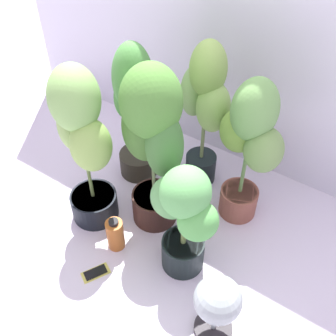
{
  "coord_description": "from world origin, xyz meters",
  "views": [
    {
      "loc": [
        0.88,
        -1.1,
        1.87
      ],
      "look_at": [
        -0.01,
        0.22,
        0.32
      ],
      "focal_mm": 43.55,
      "sensor_mm": 36.0,
      "label": 1
    }
  ],
  "objects_px": {
    "potted_plant_back_left": "(133,105)",
    "potted_plant_front_left": "(83,141)",
    "nutrient_bottle": "(115,234)",
    "cell_phone": "(96,273)",
    "floor_fan": "(218,302)",
    "potted_plant_center": "(152,136)",
    "potted_plant_back_right": "(250,143)",
    "potted_plant_back_center": "(205,105)",
    "potted_plant_front_right": "(184,214)"
  },
  "relations": [
    {
      "from": "potted_plant_back_left",
      "to": "potted_plant_front_left",
      "type": "xyz_separation_m",
      "value": [
        0.02,
        -0.44,
        0.05
      ]
    },
    {
      "from": "potted_plant_back_left",
      "to": "nutrient_bottle",
      "type": "relative_size",
      "value": 4.3
    },
    {
      "from": "potted_plant_back_left",
      "to": "potted_plant_front_left",
      "type": "relative_size",
      "value": 0.92
    },
    {
      "from": "cell_phone",
      "to": "floor_fan",
      "type": "relative_size",
      "value": 0.41
    },
    {
      "from": "potted_plant_center",
      "to": "nutrient_bottle",
      "type": "xyz_separation_m",
      "value": [
        -0.05,
        -0.29,
        -0.51
      ]
    },
    {
      "from": "potted_plant_back_right",
      "to": "floor_fan",
      "type": "distance_m",
      "value": 0.79
    },
    {
      "from": "floor_fan",
      "to": "potted_plant_front_left",
      "type": "bearing_deg",
      "value": 164.46
    },
    {
      "from": "cell_phone",
      "to": "nutrient_bottle",
      "type": "height_order",
      "value": "nutrient_bottle"
    },
    {
      "from": "nutrient_bottle",
      "to": "cell_phone",
      "type": "bearing_deg",
      "value": -84.25
    },
    {
      "from": "potted_plant_front_left",
      "to": "nutrient_bottle",
      "type": "distance_m",
      "value": 0.54
    },
    {
      "from": "potted_plant_back_left",
      "to": "floor_fan",
      "type": "height_order",
      "value": "potted_plant_back_left"
    },
    {
      "from": "cell_phone",
      "to": "nutrient_bottle",
      "type": "distance_m",
      "value": 0.22
    },
    {
      "from": "potted_plant_back_left",
      "to": "potted_plant_back_center",
      "type": "bearing_deg",
      "value": 23.41
    },
    {
      "from": "potted_plant_back_left",
      "to": "cell_phone",
      "type": "relative_size",
      "value": 5.65
    },
    {
      "from": "floor_fan",
      "to": "nutrient_bottle",
      "type": "relative_size",
      "value": 1.84
    },
    {
      "from": "potted_plant_back_center",
      "to": "nutrient_bottle",
      "type": "distance_m",
      "value": 0.85
    },
    {
      "from": "potted_plant_front_left",
      "to": "nutrient_bottle",
      "type": "relative_size",
      "value": 4.68
    },
    {
      "from": "floor_fan",
      "to": "cell_phone",
      "type": "bearing_deg",
      "value": -174.66
    },
    {
      "from": "nutrient_bottle",
      "to": "potted_plant_center",
      "type": "bearing_deg",
      "value": 79.22
    },
    {
      "from": "potted_plant_back_right",
      "to": "potted_plant_center",
      "type": "bearing_deg",
      "value": -142.01
    },
    {
      "from": "potted_plant_back_right",
      "to": "cell_phone",
      "type": "height_order",
      "value": "potted_plant_back_right"
    },
    {
      "from": "potted_plant_back_left",
      "to": "potted_plant_front_right",
      "type": "bearing_deg",
      "value": -35.14
    },
    {
      "from": "potted_plant_center",
      "to": "potted_plant_front_right",
      "type": "bearing_deg",
      "value": -30.75
    },
    {
      "from": "potted_plant_back_right",
      "to": "floor_fan",
      "type": "xyz_separation_m",
      "value": [
        0.23,
        -0.71,
        -0.27
      ]
    },
    {
      "from": "potted_plant_center",
      "to": "potted_plant_back_right",
      "type": "relative_size",
      "value": 1.1
    },
    {
      "from": "potted_plant_back_right",
      "to": "potted_plant_front_left",
      "type": "bearing_deg",
      "value": -144.36
    },
    {
      "from": "potted_plant_front_right",
      "to": "potted_plant_center",
      "type": "distance_m",
      "value": 0.41
    },
    {
      "from": "potted_plant_back_left",
      "to": "potted_plant_back_right",
      "type": "height_order",
      "value": "same"
    },
    {
      "from": "potted_plant_center",
      "to": "potted_plant_front_left",
      "type": "xyz_separation_m",
      "value": [
        -0.29,
        -0.18,
        -0.04
      ]
    },
    {
      "from": "potted_plant_front_right",
      "to": "potted_plant_front_left",
      "type": "bearing_deg",
      "value": -179.59
    },
    {
      "from": "potted_plant_center",
      "to": "nutrient_bottle",
      "type": "height_order",
      "value": "potted_plant_center"
    },
    {
      "from": "potted_plant_front_right",
      "to": "potted_plant_front_left",
      "type": "xyz_separation_m",
      "value": [
        -0.59,
        -0.0,
        0.17
      ]
    },
    {
      "from": "potted_plant_center",
      "to": "potted_plant_back_right",
      "type": "height_order",
      "value": "potted_plant_center"
    },
    {
      "from": "potted_plant_front_left",
      "to": "potted_plant_center",
      "type": "bearing_deg",
      "value": 32.28
    },
    {
      "from": "potted_plant_back_center",
      "to": "nutrient_bottle",
      "type": "bearing_deg",
      "value": -99.19
    },
    {
      "from": "potted_plant_back_left",
      "to": "cell_phone",
      "type": "height_order",
      "value": "potted_plant_back_left"
    },
    {
      "from": "potted_plant_back_left",
      "to": "cell_phone",
      "type": "bearing_deg",
      "value": -69.37
    },
    {
      "from": "potted_plant_front_right",
      "to": "potted_plant_front_left",
      "type": "relative_size",
      "value": 0.69
    },
    {
      "from": "nutrient_bottle",
      "to": "potted_plant_back_center",
      "type": "bearing_deg",
      "value": 80.81
    },
    {
      "from": "potted_plant_back_right",
      "to": "potted_plant_front_left",
      "type": "height_order",
      "value": "potted_plant_front_left"
    },
    {
      "from": "cell_phone",
      "to": "floor_fan",
      "type": "height_order",
      "value": "floor_fan"
    },
    {
      "from": "potted_plant_center",
      "to": "floor_fan",
      "type": "xyz_separation_m",
      "value": [
        0.62,
        -0.41,
        -0.35
      ]
    },
    {
      "from": "potted_plant_back_left",
      "to": "nutrient_bottle",
      "type": "xyz_separation_m",
      "value": [
        0.26,
        -0.54,
        -0.42
      ]
    },
    {
      "from": "potted_plant_front_left",
      "to": "nutrient_bottle",
      "type": "xyz_separation_m",
      "value": [
        0.23,
        -0.1,
        -0.47
      ]
    },
    {
      "from": "potted_plant_back_center",
      "to": "potted_plant_back_right",
      "type": "xyz_separation_m",
      "value": [
        0.33,
        -0.11,
        -0.03
      ]
    },
    {
      "from": "potted_plant_back_right",
      "to": "cell_phone",
      "type": "bearing_deg",
      "value": -118.03
    },
    {
      "from": "potted_plant_back_right",
      "to": "nutrient_bottle",
      "type": "bearing_deg",
      "value": -126.78
    },
    {
      "from": "potted_plant_front_right",
      "to": "potted_plant_center",
      "type": "height_order",
      "value": "potted_plant_center"
    },
    {
      "from": "potted_plant_back_left",
      "to": "potted_plant_front_right",
      "type": "distance_m",
      "value": 0.76
    },
    {
      "from": "potted_plant_back_right",
      "to": "cell_phone",
      "type": "relative_size",
      "value": 5.65
    }
  ]
}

